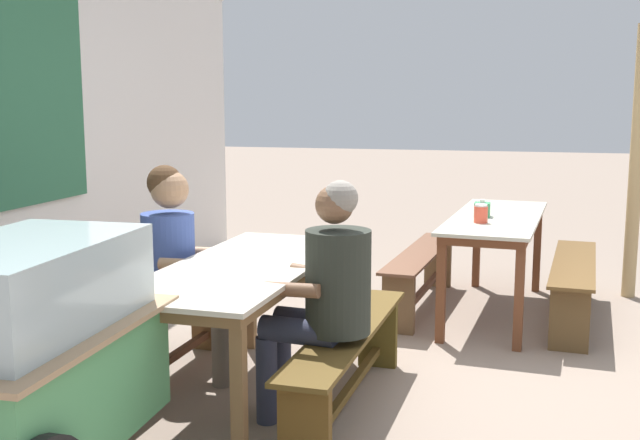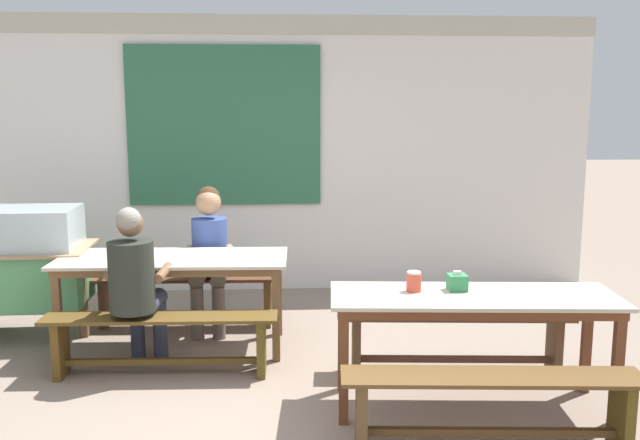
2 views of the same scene
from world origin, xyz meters
name	(u,v)px [view 2 (image 2 of 2)]	position (x,y,z in m)	size (l,w,h in m)	color
ground_plane	(266,404)	(0.00, 0.00, 0.00)	(40.00, 40.00, 0.00)	gray
backdrop_wall	(266,149)	(-0.02, 2.98, 1.51)	(6.91, 0.23, 2.89)	silver
dining_table_far	(173,266)	(-0.75, 1.13, 0.70)	(1.86, 0.80, 0.77)	beige
dining_table_near	(473,306)	(1.35, -0.12, 0.69)	(1.89, 0.78, 0.77)	beige
bench_far_back	(186,293)	(-0.74, 1.71, 0.31)	(1.71, 0.30, 0.45)	brown
bench_far_front	(161,336)	(-0.77, 0.56, 0.30)	(1.72, 0.34, 0.45)	brown
bench_near_back	(455,335)	(1.40, 0.46, 0.30)	(1.72, 0.40, 0.45)	brown
bench_near_front	(492,400)	(1.31, -0.69, 0.30)	(1.75, 0.44, 0.45)	brown
food_cart	(15,261)	(-2.15, 1.52, 0.67)	(1.59, 0.80, 1.12)	#53A063
person_left_back_turned	(135,280)	(-0.96, 0.63, 0.71)	(0.47, 0.58, 1.26)	#2F3247
person_center_facing	(209,248)	(-0.51, 1.63, 0.73)	(0.43, 0.57, 1.27)	#675C51
tissue_box	(457,282)	(1.27, -0.01, 0.82)	(0.12, 0.12, 0.13)	#358A53
condiment_jar	(414,282)	(0.98, -0.02, 0.83)	(0.10, 0.10, 0.13)	#DA4B34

